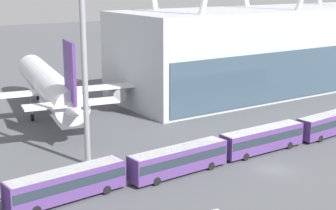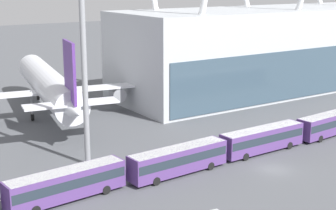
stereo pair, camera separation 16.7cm
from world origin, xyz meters
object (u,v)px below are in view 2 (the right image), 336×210
Objects in this scene: shuttle_bus_2 at (178,159)px; airliner_at_gate_near at (50,86)px; shuttle_bus_4 at (331,122)px; floodlight_mast at (84,50)px; airliner_at_gate_far at (269,57)px; shuttle_bus_3 at (262,138)px; shuttle_bus_1 at (67,183)px.

airliner_at_gate_near is at bearing 92.10° from shuttle_bus_2.
shuttle_bus_2 is 28.11m from shuttle_bus_4.
floodlight_mast reaches higher than shuttle_bus_4.
airliner_at_gate_far reaches higher than shuttle_bus_2.
airliner_at_gate_near reaches higher than shuttle_bus_2.
shuttle_bus_4 is at bearing 136.93° from airliner_at_gate_far.
shuttle_bus_3 is (-38.02, -37.98, -3.15)m from airliner_at_gate_far.
airliner_at_gate_far is at bearing 25.00° from shuttle_bus_1.
shuttle_bus_3 is 0.99× the size of shuttle_bus_4.
shuttle_bus_4 is (-23.97, -37.89, -3.15)m from airliner_at_gate_far.
shuttle_bus_4 is at bearing -4.68° from shuttle_bus_1.
shuttle_bus_3 is (17.07, -33.03, -3.52)m from airliner_at_gate_near.
airliner_at_gate_near is 3.28× the size of shuttle_bus_2.
floodlight_mast is (-7.58, 9.16, 12.55)m from shuttle_bus_2.
shuttle_bus_3 is at bearing 124.21° from airliner_at_gate_far.
airliner_at_gate_near is at bearing 116.25° from shuttle_bus_3.
shuttle_bus_1 is (-66.13, -38.07, -3.15)m from airliner_at_gate_far.
shuttle_bus_3 is 0.53× the size of floodlight_mast.
shuttle_bus_1 is at bearing -126.35° from floodlight_mast.
shuttle_bus_1 is (-11.04, -33.12, -3.52)m from airliner_at_gate_near.
airliner_at_gate_far is 76.37m from shuttle_bus_1.
shuttle_bus_2 is (-52.07, -38.44, -3.15)m from airliner_at_gate_far.
shuttle_bus_4 is at bearing -0.71° from shuttle_bus_3.
airliner_at_gate_far is at bearing 33.38° from shuttle_bus_2.
airliner_at_gate_far is 44.94m from shuttle_bus_4.
airliner_at_gate_near is 3.27× the size of shuttle_bus_4.
floodlight_mast reaches higher than shuttle_bus_3.
shuttle_bus_3 is at bearing -142.00° from airliner_at_gate_near.
shuttle_bus_4 is at bearing -13.56° from floodlight_mast.
airliner_at_gate_far is 3.23× the size of shuttle_bus_3.
shuttle_bus_2 is (14.05, -0.37, 0.00)m from shuttle_bus_1.
shuttle_bus_1 is 0.53× the size of floodlight_mast.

